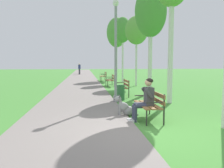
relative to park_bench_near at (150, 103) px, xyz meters
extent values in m
plane|color=#478E38|center=(-0.42, -1.18, -0.51)|extent=(120.00, 120.00, 0.00)
cube|color=gray|center=(-2.24, 22.82, -0.49)|extent=(3.25, 60.00, 0.04)
cube|color=olive|center=(-0.27, 0.00, -0.06)|extent=(0.14, 1.50, 0.04)
cube|color=olive|center=(-0.10, 0.00, -0.06)|extent=(0.14, 1.50, 0.04)
cube|color=olive|center=(0.08, 0.00, -0.06)|extent=(0.14, 1.50, 0.04)
cube|color=olive|center=(0.18, 0.00, 0.08)|extent=(0.04, 1.50, 0.11)
cube|color=olive|center=(0.18, 0.00, 0.26)|extent=(0.04, 1.50, 0.11)
cylinder|color=#2D2B28|center=(-0.30, 0.69, -0.29)|extent=(0.04, 0.04, 0.45)
cylinder|color=#2D2B28|center=(0.18, 0.69, -0.09)|extent=(0.04, 0.04, 0.85)
cube|color=#2D2B28|center=(-0.10, 0.69, 0.12)|extent=(0.45, 0.04, 0.03)
cylinder|color=#2D2B28|center=(-0.30, -0.69, -0.29)|extent=(0.04, 0.04, 0.45)
cylinder|color=#2D2B28|center=(0.18, -0.69, -0.09)|extent=(0.04, 0.04, 0.85)
cube|color=#2D2B28|center=(-0.10, -0.69, 0.12)|extent=(0.45, 0.04, 0.03)
cube|color=olive|center=(-0.25, 5.09, -0.06)|extent=(0.14, 1.50, 0.04)
cube|color=olive|center=(-0.08, 5.09, -0.06)|extent=(0.14, 1.50, 0.04)
cube|color=olive|center=(0.10, 5.09, -0.06)|extent=(0.14, 1.50, 0.04)
cube|color=olive|center=(0.20, 5.09, 0.08)|extent=(0.04, 1.50, 0.11)
cube|color=olive|center=(0.20, 5.09, 0.26)|extent=(0.04, 1.50, 0.11)
cylinder|color=#2D2B28|center=(-0.28, 5.78, -0.29)|extent=(0.04, 0.04, 0.45)
cylinder|color=#2D2B28|center=(0.20, 5.78, -0.09)|extent=(0.04, 0.04, 0.85)
cube|color=#2D2B28|center=(-0.08, 5.78, 0.12)|extent=(0.45, 0.04, 0.03)
cylinder|color=#2D2B28|center=(-0.28, 4.40, -0.29)|extent=(0.04, 0.04, 0.45)
cylinder|color=#2D2B28|center=(0.20, 4.40, -0.09)|extent=(0.04, 0.04, 0.85)
cube|color=#2D2B28|center=(-0.08, 4.40, 0.12)|extent=(0.45, 0.04, 0.03)
cube|color=olive|center=(-0.29, 10.19, -0.06)|extent=(0.14, 1.50, 0.04)
cube|color=olive|center=(-0.11, 10.19, -0.06)|extent=(0.14, 1.50, 0.04)
cube|color=olive|center=(0.06, 10.19, -0.06)|extent=(0.14, 1.50, 0.04)
cube|color=olive|center=(0.17, 10.19, 0.08)|extent=(0.04, 1.50, 0.11)
cube|color=olive|center=(0.17, 10.19, 0.26)|extent=(0.04, 1.50, 0.11)
cylinder|color=#2D2B28|center=(-0.31, 10.88, -0.29)|extent=(0.04, 0.04, 0.45)
cylinder|color=#2D2B28|center=(0.17, 10.88, -0.09)|extent=(0.04, 0.04, 0.85)
cube|color=#2D2B28|center=(-0.11, 10.88, 0.12)|extent=(0.45, 0.04, 0.03)
cylinder|color=#2D2B28|center=(-0.31, 9.50, -0.29)|extent=(0.04, 0.04, 0.45)
cylinder|color=#2D2B28|center=(0.17, 9.50, -0.09)|extent=(0.04, 0.04, 0.85)
cube|color=#2D2B28|center=(-0.11, 9.50, 0.12)|extent=(0.45, 0.04, 0.03)
cube|color=olive|center=(-0.37, 15.38, -0.06)|extent=(0.14, 1.50, 0.04)
cube|color=olive|center=(-0.20, 15.38, -0.06)|extent=(0.14, 1.50, 0.04)
cube|color=olive|center=(-0.02, 15.38, -0.06)|extent=(0.14, 1.50, 0.04)
cube|color=olive|center=(0.08, 15.38, 0.08)|extent=(0.04, 1.50, 0.11)
cube|color=olive|center=(0.08, 15.38, 0.26)|extent=(0.04, 1.50, 0.11)
cylinder|color=#2D2B28|center=(-0.40, 16.07, -0.29)|extent=(0.04, 0.04, 0.45)
cylinder|color=#2D2B28|center=(0.08, 16.07, -0.09)|extent=(0.04, 0.04, 0.85)
cube|color=#2D2B28|center=(-0.20, 16.07, 0.12)|extent=(0.45, 0.04, 0.03)
cylinder|color=#2D2B28|center=(-0.40, 14.69, -0.29)|extent=(0.04, 0.04, 0.45)
cylinder|color=#2D2B28|center=(0.08, 14.69, -0.09)|extent=(0.04, 0.04, 0.85)
cube|color=#2D2B28|center=(-0.20, 14.69, 0.12)|extent=(0.45, 0.04, 0.03)
cylinder|color=#33384C|center=(-0.31, -0.08, -0.04)|extent=(0.42, 0.14, 0.14)
cylinder|color=#33384C|center=(-0.52, -0.08, -0.28)|extent=(0.11, 0.11, 0.47)
cube|color=silver|center=(-0.60, -0.08, -0.48)|extent=(0.24, 0.09, 0.07)
cylinder|color=#33384C|center=(-0.31, -0.28, -0.04)|extent=(0.42, 0.14, 0.14)
cylinder|color=#33384C|center=(-0.52, -0.28, -0.28)|extent=(0.11, 0.11, 0.47)
cube|color=silver|center=(-0.60, -0.28, -0.48)|extent=(0.24, 0.09, 0.07)
cube|color=#3F3F42|center=(-0.10, -0.18, 0.22)|extent=(0.22, 0.36, 0.52)
cylinder|color=#3F3F42|center=(-0.16, 0.02, 0.32)|extent=(0.25, 0.09, 0.30)
cylinder|color=#3F3F42|center=(-0.16, -0.38, 0.32)|extent=(0.25, 0.09, 0.30)
sphere|color=tan|center=(-0.12, -0.18, 0.62)|extent=(0.21, 0.21, 0.21)
ellipsoid|color=black|center=(-0.09, -0.18, 0.67)|extent=(0.22, 0.23, 0.14)
ellipsoid|color=gray|center=(-0.56, 0.54, -0.35)|extent=(0.38, 0.31, 0.32)
ellipsoid|color=gray|center=(-0.71, 0.53, -0.23)|extent=(0.52, 0.26, 0.48)
ellipsoid|color=#595959|center=(-0.66, 0.54, -0.19)|extent=(0.37, 0.22, 0.27)
cylinder|color=gray|center=(-0.85, 0.58, -0.32)|extent=(0.06, 0.06, 0.38)
cylinder|color=gray|center=(-0.84, 0.46, -0.32)|extent=(0.06, 0.06, 0.38)
cylinder|color=gray|center=(-0.82, 0.52, -0.08)|extent=(0.12, 0.18, 0.19)
ellipsoid|color=gray|center=(-0.90, 0.52, 0.05)|extent=(0.23, 0.16, 0.16)
cone|color=#595959|center=(-1.00, 0.51, 0.04)|extent=(0.11, 0.10, 0.09)
cone|color=#595959|center=(-0.87, 0.56, 0.15)|extent=(0.06, 0.06, 0.09)
cone|color=#595959|center=(-0.86, 0.47, 0.15)|extent=(0.06, 0.06, 0.09)
cylinder|color=gray|center=(-0.36, 0.56, -0.49)|extent=(0.28, 0.07, 0.04)
cylinder|color=gray|center=(-0.62, 3.14, -0.36)|extent=(0.20, 0.20, 0.30)
cylinder|color=gray|center=(-0.62, 3.14, 1.52)|extent=(0.11, 0.11, 4.07)
ellipsoid|color=silver|center=(-0.62, 3.14, 3.67)|extent=(0.24, 0.24, 0.32)
cylinder|color=silver|center=(1.63, 2.71, 1.71)|extent=(0.21, 0.21, 4.44)
cylinder|color=silver|center=(1.71, 5.99, 1.32)|extent=(0.23, 0.23, 3.67)
ellipsoid|color=#4C933D|center=(1.71, 5.99, 3.99)|extent=(1.75, 1.52, 2.77)
cylinder|color=silver|center=(1.89, 10.23, 1.22)|extent=(0.14, 0.14, 3.46)
ellipsoid|color=#66A847|center=(1.89, 10.23, 3.57)|extent=(1.67, 1.66, 2.07)
cylinder|color=silver|center=(1.44, 13.64, 1.44)|extent=(0.16, 0.16, 3.91)
ellipsoid|color=#4C933D|center=(1.44, 13.64, 4.07)|extent=(1.41, 1.37, 2.22)
cylinder|color=silver|center=(1.37, 16.98, 1.43)|extent=(0.14, 0.14, 3.89)
ellipsoid|color=#569E42|center=(1.37, 16.98, 4.27)|extent=(2.02, 1.87, 2.99)
cylinder|color=#2D6638|center=(-0.31, 3.70, -0.16)|extent=(0.36, 0.36, 0.70)
cylinder|color=#383842|center=(-2.63, 27.60, -0.07)|extent=(0.22, 0.22, 0.88)
cube|color=navy|center=(-2.63, 27.60, 0.65)|extent=(0.32, 0.20, 0.56)
sphere|color=beige|center=(-2.63, 27.60, 1.04)|extent=(0.20, 0.20, 0.20)
cylinder|color=#383842|center=(-2.65, 30.49, -0.07)|extent=(0.22, 0.22, 0.88)
cube|color=navy|center=(-2.65, 30.49, 0.65)|extent=(0.32, 0.20, 0.56)
sphere|color=tan|center=(-2.65, 30.49, 1.04)|extent=(0.20, 0.20, 0.20)
camera|label=1|loc=(-1.96, -6.67, 1.17)|focal=37.25mm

